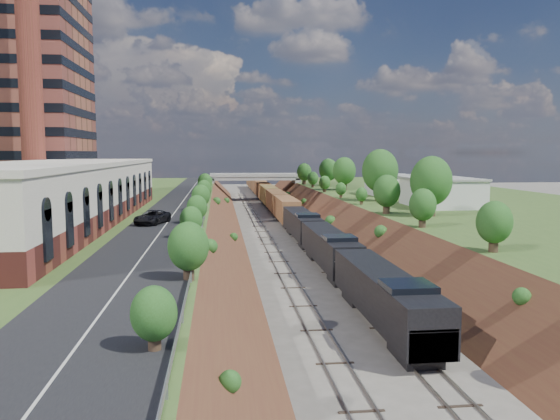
{
  "coord_description": "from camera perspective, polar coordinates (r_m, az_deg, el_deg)",
  "views": [
    {
      "loc": [
        -9.63,
        -26.14,
        13.0
      ],
      "look_at": [
        -2.18,
        40.06,
        6.0
      ],
      "focal_mm": 35.0,
      "sensor_mm": 36.0,
      "label": 1
    }
  ],
  "objects": [
    {
      "name": "suv",
      "position": [
        62.43,
        -13.22,
        -0.73
      ],
      "size": [
        4.13,
        5.95,
        1.51
      ],
      "primitive_type": "imported",
      "rotation": [
        0.0,
        0.0,
        -0.33
      ],
      "color": "black",
      "rests_on": "road"
    },
    {
      "name": "embankment_left",
      "position": [
        87.13,
        -7.26,
        -2.63
      ],
      "size": [
        10.0,
        180.0,
        10.0
      ],
      "primitive_type": "cube",
      "rotation": [
        0.0,
        0.79,
        0.0
      ],
      "color": "brown",
      "rests_on": "ground"
    },
    {
      "name": "tree_left_crest",
      "position": [
        46.58,
        -9.04,
        -1.43
      ],
      "size": [
        2.45,
        2.45,
        3.55
      ],
      "color": "#473323",
      "rests_on": "platform_left"
    },
    {
      "name": "ground",
      "position": [
        30.75,
        13.23,
        -19.18
      ],
      "size": [
        400.0,
        400.0,
        0.0
      ],
      "primitive_type": "plane",
      "color": "#6B665B",
      "rests_on": "ground"
    },
    {
      "name": "smokestack",
      "position": [
        87.1,
        -24.69,
        13.38
      ],
      "size": [
        3.2,
        3.2,
        40.0
      ],
      "primitive_type": "cylinder",
      "color": "maroon",
      "rests_on": "platform_left"
    },
    {
      "name": "platform_right",
      "position": [
        96.69,
        19.79,
        -0.59
      ],
      "size": [
        44.0,
        180.0,
        5.0
      ],
      "primitive_type": "cube",
      "color": "#406027",
      "rests_on": "ground"
    },
    {
      "name": "freight_train",
      "position": [
        124.02,
        -0.74,
        1.25
      ],
      "size": [
        3.24,
        181.66,
        4.79
      ],
      "color": "black",
      "rests_on": "ground"
    },
    {
      "name": "white_building_near",
      "position": [
        85.09,
        16.52,
        1.71
      ],
      "size": [
        9.0,
        12.0,
        4.0
      ],
      "primitive_type": "cube",
      "color": "silver",
      "rests_on": "platform_right"
    },
    {
      "name": "guardrail",
      "position": [
        86.29,
        -7.57,
        0.99
      ],
      "size": [
        0.1,
        171.0,
        0.7
      ],
      "color": "#99999E",
      "rests_on": "platform_left"
    },
    {
      "name": "commercial_building",
      "position": [
        66.88,
        -22.36,
        1.69
      ],
      "size": [
        14.3,
        62.3,
        7.0
      ],
      "color": "maroon",
      "rests_on": "platform_left"
    },
    {
      "name": "platform_left",
      "position": [
        89.87,
        -21.45,
        -1.13
      ],
      "size": [
        44.0,
        180.0,
        5.0
      ],
      "primitive_type": "cube",
      "color": "#406027",
      "rests_on": "ground"
    },
    {
      "name": "overpass",
      "position": [
        148.68,
        -2.7,
        2.88
      ],
      "size": [
        24.5,
        8.3,
        7.4
      ],
      "color": "gray",
      "rests_on": "ground"
    },
    {
      "name": "rail_left_track",
      "position": [
        87.39,
        -1.74,
        -2.5
      ],
      "size": [
        1.58,
        180.0,
        0.18
      ],
      "primitive_type": "cube",
      "color": "gray",
      "rests_on": "ground"
    },
    {
      "name": "road",
      "position": [
        86.71,
        -10.28,
        0.64
      ],
      "size": [
        8.0,
        180.0,
        0.1
      ],
      "primitive_type": "cube",
      "color": "black",
      "rests_on": "platform_left"
    },
    {
      "name": "rail_right_track",
      "position": [
        87.96,
        1.64,
        -2.44
      ],
      "size": [
        1.58,
        180.0,
        0.18
      ],
      "primitive_type": "cube",
      "color": "gray",
      "rests_on": "ground"
    },
    {
      "name": "tree_right_large",
      "position": [
        71.4,
        15.51,
        2.88
      ],
      "size": [
        5.25,
        5.25,
        7.61
      ],
      "color": "#473323",
      "rests_on": "platform_right"
    },
    {
      "name": "highrise_tower",
      "position": [
        105.87,
        -26.35,
        16.21
      ],
      "size": [
        22.0,
        22.0,
        53.9
      ],
      "color": "brown",
      "rests_on": "platform_left"
    },
    {
      "name": "white_building_far",
      "position": [
        105.51,
        11.62,
        2.51
      ],
      "size": [
        8.0,
        10.0,
        3.6
      ],
      "primitive_type": "cube",
      "color": "silver",
      "rests_on": "platform_right"
    },
    {
      "name": "embankment_right",
      "position": [
        89.53,
        6.98,
        -2.4
      ],
      "size": [
        10.0,
        180.0,
        10.0
      ],
      "primitive_type": "cube",
      "rotation": [
        0.0,
        0.79,
        0.0
      ],
      "color": "brown",
      "rests_on": "ground"
    }
  ]
}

